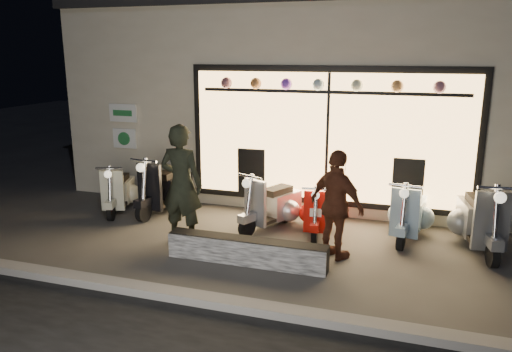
{
  "coord_description": "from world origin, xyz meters",
  "views": [
    {
      "loc": [
        2.37,
        -7.28,
        3.12
      ],
      "look_at": [
        -0.18,
        0.6,
        1.05
      ],
      "focal_mm": 35.0,
      "sensor_mm": 36.0,
      "label": 1
    }
  ],
  "objects": [
    {
      "name": "ground",
      "position": [
        0.0,
        0.0,
        0.0
      ],
      "size": [
        40.0,
        40.0,
        0.0
      ],
      "primitive_type": "plane",
      "color": "#383533",
      "rests_on": "ground"
    },
    {
      "name": "kerb",
      "position": [
        0.0,
        -2.0,
        0.06
      ],
      "size": [
        40.0,
        0.25,
        0.12
      ],
      "primitive_type": "cube",
      "color": "slate",
      "rests_on": "ground"
    },
    {
      "name": "shop_building",
      "position": [
        0.0,
        4.98,
        2.1
      ],
      "size": [
        10.2,
        6.23,
        4.2
      ],
      "color": "beige",
      "rests_on": "ground"
    },
    {
      "name": "graffiti_barrier",
      "position": [
        0.08,
        -0.65,
        0.2
      ],
      "size": [
        2.46,
        0.28,
        0.4
      ],
      "primitive_type": "cube",
      "color": "black",
      "rests_on": "ground"
    },
    {
      "name": "scooter_silver",
      "position": [
        0.03,
        1.1,
        0.41
      ],
      "size": [
        0.86,
        1.41,
        1.03
      ],
      "rotation": [
        0.0,
        0.0,
        -0.44
      ],
      "color": "black",
      "rests_on": "ground"
    },
    {
      "name": "scooter_red",
      "position": [
        0.81,
        1.11,
        0.37
      ],
      "size": [
        0.5,
        1.28,
        0.91
      ],
      "rotation": [
        0.0,
        0.0,
        0.12
      ],
      "color": "black",
      "rests_on": "ground"
    },
    {
      "name": "scooter_black",
      "position": [
        -2.3,
        1.38,
        0.46
      ],
      "size": [
        0.62,
        1.59,
        1.13
      ],
      "rotation": [
        0.0,
        0.0,
        -0.11
      ],
      "color": "black",
      "rests_on": "ground"
    },
    {
      "name": "scooter_cream",
      "position": [
        -3.24,
        1.1,
        0.39
      ],
      "size": [
        0.72,
        1.37,
        0.98
      ],
      "rotation": [
        0.0,
        0.0,
        0.32
      ],
      "color": "black",
      "rests_on": "ground"
    },
    {
      "name": "scooter_blue",
      "position": [
        2.37,
        1.35,
        0.41
      ],
      "size": [
        0.59,
        1.45,
        1.03
      ],
      "rotation": [
        0.0,
        0.0,
        -0.14
      ],
      "color": "black",
      "rests_on": "ground"
    },
    {
      "name": "scooter_grey",
      "position": [
        3.46,
        1.19,
        0.47
      ],
      "size": [
        0.69,
        1.64,
        1.17
      ],
      "rotation": [
        0.0,
        0.0,
        0.16
      ],
      "color": "black",
      "rests_on": "ground"
    },
    {
      "name": "man",
      "position": [
        -1.23,
        -0.14,
        1.0
      ],
      "size": [
        0.74,
        0.5,
        2.0
      ],
      "primitive_type": "imported",
      "rotation": [
        0.0,
        0.0,
        3.11
      ],
      "color": "black",
      "rests_on": "ground"
    },
    {
      "name": "woman",
      "position": [
        1.31,
        -0.01,
        0.85
      ],
      "size": [
        1.07,
        0.88,
        1.71
      ],
      "primitive_type": "imported",
      "rotation": [
        0.0,
        0.0,
        2.58
      ],
      "color": "#562B1B",
      "rests_on": "ground"
    }
  ]
}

